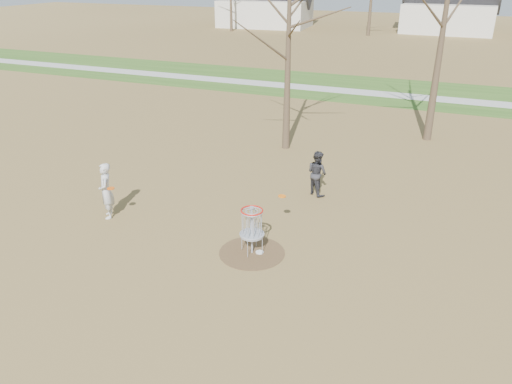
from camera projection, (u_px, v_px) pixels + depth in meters
ground at (252, 253)px, 13.54m from camera, size 160.00×160.00×0.00m
green_band at (382, 90)px, 31.22m from camera, size 160.00×8.00×0.01m
footpath at (379, 94)px, 30.38m from camera, size 160.00×1.50×0.01m
dirt_circle at (252, 253)px, 13.54m from camera, size 1.80×1.80×0.01m
player_standing at (106, 191)px, 15.14m from camera, size 0.72×0.76×1.75m
player_throwing at (317, 173)px, 16.72m from camera, size 0.95×0.89×1.54m
disc_grounded at (260, 252)px, 13.53m from camera, size 0.22×0.22×0.02m
discs_in_play at (199, 192)px, 14.47m from camera, size 5.10×1.62×0.04m
disc_golf_basket at (252, 223)px, 13.16m from camera, size 0.64×0.64×1.35m
houses_row at (473, 2)px, 54.86m from camera, size 56.51×10.01×7.26m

